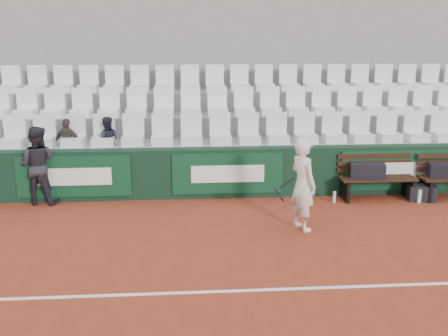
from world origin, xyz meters
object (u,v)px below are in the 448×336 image
sports_bag_ground (421,193)px  tennis_player (303,185)px  bench_left (377,188)px  spectator_b (66,121)px  spectator_c (106,120)px  sports_bag_right (444,170)px  sports_bag_left (368,171)px  water_bottle_near (334,197)px  ball_kid (38,165)px  water_bottle_far (419,196)px

sports_bag_ground → tennis_player: (-2.72, -1.34, 0.62)m
bench_left → spectator_b: (-6.19, 0.93, 1.28)m
bench_left → sports_bag_ground: (0.86, -0.14, -0.07)m
sports_bag_ground → spectator_c: (-6.26, 1.07, 1.36)m
sports_bag_ground → bench_left: bearing=170.5°
sports_bag_right → spectator_c: 6.85m
sports_bag_left → spectator_b: bearing=171.2°
bench_left → water_bottle_near: size_ratio=6.69×
bench_left → sports_bag_left: size_ratio=2.27×
water_bottle_near → ball_kid: 5.77m
bench_left → sports_bag_left: 0.42m
sports_bag_ground → tennis_player: 3.10m
sports_bag_ground → tennis_player: bearing=-153.7°
tennis_player → sports_bag_left: bearing=42.1°
water_bottle_near → spectator_b: 5.57m
sports_bag_ground → ball_kid: ball_kid is taller
sports_bag_left → tennis_player: size_ratio=0.43×
water_bottle_far → spectator_b: spectator_b is taller
tennis_player → spectator_b: 5.01m
sports_bag_ground → spectator_b: (-7.05, 1.07, 1.35)m
bench_left → water_bottle_far: bearing=-20.3°
bench_left → water_bottle_near: 0.92m
bench_left → sports_bag_ground: bench_left is taller
sports_bag_right → sports_bag_ground: 0.64m
sports_bag_left → ball_kid: bearing=178.0°
bench_left → sports_bag_left: (-0.21, 0.00, 0.37)m
bench_left → sports_bag_ground: 0.87m
sports_bag_ground → sports_bag_right: bearing=12.9°
sports_bag_right → ball_kid: (-7.94, 0.27, 0.18)m
bench_left → ball_kid: bearing=178.0°
bench_left → ball_kid: 6.65m
bench_left → water_bottle_far: 0.81m
bench_left → spectator_c: (-5.40, 0.93, 1.29)m
bench_left → sports_bag_ground: size_ratio=2.92×
water_bottle_far → spectator_b: bearing=170.1°
sports_bag_right → water_bottle_near: (-2.22, -0.11, -0.47)m
water_bottle_near → spectator_c: 4.83m
tennis_player → spectator_b: bearing=150.9°
water_bottle_far → tennis_player: (-2.62, -1.21, 0.64)m
water_bottle_far → sports_bag_right: bearing=23.3°
sports_bag_ground → ball_kid: bearing=177.2°
bench_left → water_bottle_near: bearing=-170.5°
sports_bag_right → spectator_c: (-6.72, 0.97, 0.93)m
bench_left → water_bottle_far: size_ratio=5.66×
spectator_b → spectator_c: spectator_c is taller
sports_bag_right → sports_bag_ground: size_ratio=1.13×
sports_bag_right → sports_bag_ground: sports_bag_right is taller
bench_left → tennis_player: tennis_player is taller
water_bottle_near → sports_bag_ground: bearing=0.2°
sports_bag_right → water_bottle_near: size_ratio=2.59×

